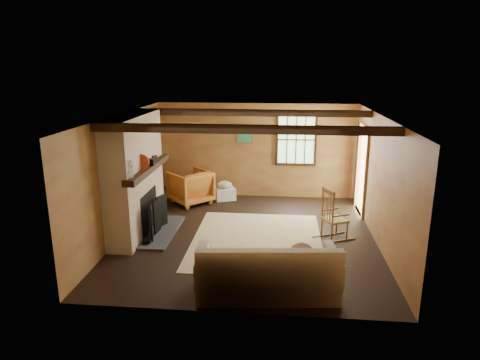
# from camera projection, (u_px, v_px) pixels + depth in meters

# --- Properties ---
(ground) EXTENTS (5.50, 5.50, 0.00)m
(ground) POSITION_uv_depth(u_px,v_px,m) (248.00, 236.00, 8.57)
(ground) COLOR black
(ground) RESTS_ON ground
(room_envelope) EXTENTS (5.02, 5.52, 2.44)m
(room_envelope) POSITION_uv_depth(u_px,v_px,m) (260.00, 154.00, 8.37)
(room_envelope) COLOR #A5773A
(room_envelope) RESTS_ON ground
(fireplace) EXTENTS (1.02, 2.30, 2.40)m
(fireplace) POSITION_uv_depth(u_px,v_px,m) (136.00, 180.00, 8.49)
(fireplace) COLOR #9E623D
(fireplace) RESTS_ON ground
(rug) EXTENTS (2.50, 3.00, 0.01)m
(rug) POSITION_uv_depth(u_px,v_px,m) (257.00, 240.00, 8.36)
(rug) COLOR tan
(rug) RESTS_ON ground
(rocking_chair) EXTENTS (0.84, 0.69, 1.04)m
(rocking_chair) POSITION_uv_depth(u_px,v_px,m) (333.00, 218.00, 8.32)
(rocking_chair) COLOR tan
(rocking_chair) RESTS_ON ground
(sofa) EXTENTS (2.19, 1.13, 0.85)m
(sofa) POSITION_uv_depth(u_px,v_px,m) (268.00, 275.00, 6.36)
(sofa) COLOR beige
(sofa) RESTS_ON ground
(firewood_pile) EXTENTS (0.69, 0.13, 0.25)m
(firewood_pile) POSITION_uv_depth(u_px,v_px,m) (176.00, 190.00, 11.23)
(firewood_pile) COLOR brown
(firewood_pile) RESTS_ON ground
(laundry_basket) EXTENTS (0.61, 0.54, 0.30)m
(laundry_basket) POSITION_uv_depth(u_px,v_px,m) (225.00, 194.00, 10.86)
(laundry_basket) COLOR silver
(laundry_basket) RESTS_ON ground
(basket_pillow) EXTENTS (0.46, 0.42, 0.18)m
(basket_pillow) POSITION_uv_depth(u_px,v_px,m) (225.00, 185.00, 10.80)
(basket_pillow) COLOR beige
(basket_pillow) RESTS_ON laundry_basket
(armchair) EXTENTS (1.26, 1.26, 0.82)m
(armchair) POSITION_uv_depth(u_px,v_px,m) (190.00, 187.00, 10.52)
(armchair) COLOR #BF6026
(armchair) RESTS_ON ground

